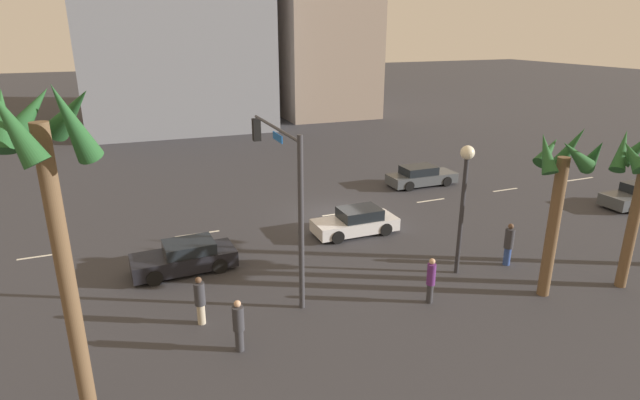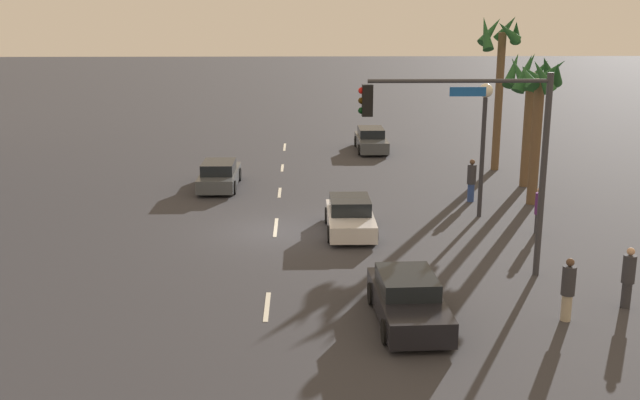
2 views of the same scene
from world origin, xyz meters
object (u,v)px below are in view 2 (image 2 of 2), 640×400
palm_tree_0 (500,55)px  car_2 (408,300)px  car_0 (350,217)px  car_1 (371,140)px  palm_tree_1 (528,86)px  car_3 (219,175)px  streetlamp (484,123)px  pedestrian_3 (568,288)px  traffic_signal (482,140)px  palm_tree_3 (538,96)px  pedestrian_2 (539,209)px  pedestrian_0 (628,276)px  pedestrian_1 (471,179)px

palm_tree_0 → car_2: bearing=-20.4°
car_0 → car_1: car_1 is taller
palm_tree_1 → car_2: bearing=-26.0°
car_3 → streetlamp: (5.44, 11.22, 3.27)m
streetlamp → pedestrian_3: size_ratio=3.04×
car_1 → traffic_signal: 22.25m
palm_tree_3 → pedestrian_3: bearing=-12.8°
car_0 → palm_tree_0: palm_tree_0 is taller
pedestrian_3 → palm_tree_1: 16.82m
palm_tree_0 → car_3: bearing=-74.9°
traffic_signal → pedestrian_2: 6.64m
car_1 → pedestrian_0: (24.63, 5.00, 0.32)m
car_3 → pedestrian_2: 15.10m
car_0 → streetlamp: (-2.03, 5.46, 3.28)m
car_1 → pedestrian_1: (12.45, 3.27, 0.38)m
streetlamp → palm_tree_1: 6.44m
streetlamp → pedestrian_3: streetlamp is taller
traffic_signal → palm_tree_1: (-12.39, 5.10, 0.41)m
pedestrian_1 → streetlamp: bearing=-4.6°
pedestrian_0 → pedestrian_3: size_ratio=1.00×
palm_tree_0 → palm_tree_1: size_ratio=1.26×
pedestrian_1 → palm_tree_3: (0.37, 2.59, 3.71)m
car_2 → streetlamp: (-10.50, 4.44, 3.27)m
pedestrian_2 → pedestrian_3: 8.33m
streetlamp → palm_tree_0: bearing=162.5°
streetlamp → pedestrian_3: (10.57, -0.10, -2.94)m
pedestrian_1 → pedestrian_2: size_ratio=1.06×
pedestrian_0 → pedestrian_2: 7.28m
streetlamp → palm_tree_1: bearing=148.4°
car_0 → traffic_signal: size_ratio=0.65×
palm_tree_3 → car_0: bearing=-63.4°
palm_tree_1 → car_1: bearing=-146.0°
traffic_signal → palm_tree_1: traffic_signal is taller
pedestrian_1 → palm_tree_3: 4.54m
palm_tree_1 → palm_tree_3: bearing=-9.3°
pedestrian_0 → pedestrian_3: (0.86, -2.02, -0.00)m
traffic_signal → pedestrian_0: (2.75, 3.69, -3.46)m
car_1 → pedestrian_1: 12.88m
car_1 → palm_tree_1: palm_tree_1 is taller
car_0 → pedestrian_2: bearing=86.7°
traffic_signal → palm_tree_1: bearing=157.6°
traffic_signal → palm_tree_1: size_ratio=1.00×
palm_tree_0 → streetlamp: bearing=-17.5°
car_1 → streetlamp: (14.92, 3.07, 3.25)m
car_1 → traffic_signal: size_ratio=0.72×
car_3 → pedestrian_0: 20.06m
palm_tree_3 → traffic_signal: bearing=-26.7°
car_1 → streetlamp: streetlamp is taller
car_1 → palm_tree_1: size_ratio=0.72×
pedestrian_3 → palm_tree_0: 20.68m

